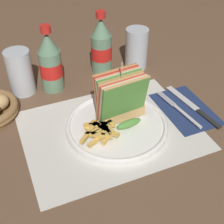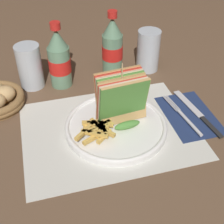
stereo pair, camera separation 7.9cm
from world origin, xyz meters
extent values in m
plane|color=brown|center=(0.00, 0.00, 0.00)|extent=(4.00, 4.00, 0.00)
cube|color=silver|center=(-0.02, 0.00, 0.00)|extent=(0.44, 0.33, 0.00)
cylinder|color=white|center=(0.00, 0.00, 0.01)|extent=(0.26, 0.26, 0.01)
torus|color=white|center=(0.00, 0.00, 0.01)|extent=(0.26, 0.26, 0.01)
cube|color=tan|center=(0.02, 0.00, 0.08)|extent=(0.12, 0.04, 0.12)
cube|color=#518E3D|center=(0.02, 0.00, 0.08)|extent=(0.12, 0.04, 0.12)
cube|color=beige|center=(0.02, 0.01, 0.08)|extent=(0.12, 0.04, 0.12)
cube|color=red|center=(0.02, 0.02, 0.08)|extent=(0.12, 0.04, 0.12)
cube|color=tan|center=(0.02, 0.02, 0.08)|extent=(0.12, 0.04, 0.12)
ellipsoid|color=#518E3D|center=(0.02, -0.03, 0.03)|extent=(0.07, 0.03, 0.02)
cube|color=tan|center=(0.02, 0.01, 0.08)|extent=(0.12, 0.04, 0.12)
cube|color=#518E3D|center=(0.02, 0.02, 0.08)|extent=(0.12, 0.04, 0.12)
cube|color=beige|center=(0.02, 0.03, 0.08)|extent=(0.12, 0.04, 0.12)
cube|color=red|center=(0.02, 0.04, 0.08)|extent=(0.12, 0.04, 0.12)
cube|color=tan|center=(0.02, 0.04, 0.08)|extent=(0.12, 0.04, 0.12)
ellipsoid|color=#518E3D|center=(0.02, 0.02, 0.03)|extent=(0.07, 0.03, 0.02)
cylinder|color=tan|center=(0.02, 0.02, 0.10)|extent=(0.00, 0.00, 0.16)
cube|color=gold|center=(-0.05, -0.02, 0.02)|extent=(0.01, 0.07, 0.01)
cube|color=gold|center=(-0.06, -0.02, 0.02)|extent=(0.05, 0.01, 0.01)
cube|color=gold|center=(-0.06, -0.04, 0.02)|extent=(0.07, 0.04, 0.01)
cube|color=gold|center=(-0.04, -0.04, 0.02)|extent=(0.05, 0.04, 0.01)
cube|color=gold|center=(-0.06, -0.01, 0.02)|extent=(0.04, 0.04, 0.01)
cube|color=gold|center=(-0.05, 0.00, 0.03)|extent=(0.07, 0.02, 0.01)
cube|color=gold|center=(-0.04, 0.00, 0.03)|extent=(0.01, 0.07, 0.01)
cube|color=gold|center=(-0.04, -0.01, 0.03)|extent=(0.06, 0.03, 0.01)
cube|color=gold|center=(-0.06, -0.04, 0.03)|extent=(0.06, 0.04, 0.01)
cube|color=gold|center=(-0.05, -0.01, 0.03)|extent=(0.03, 0.06, 0.01)
cube|color=gold|center=(-0.05, -0.02, 0.03)|extent=(0.07, 0.03, 0.01)
cube|color=gold|center=(-0.04, -0.02, 0.03)|extent=(0.01, 0.06, 0.01)
cube|color=gold|center=(-0.04, -0.03, 0.03)|extent=(0.05, 0.06, 0.01)
cube|color=gold|center=(-0.05, -0.03, 0.03)|extent=(0.06, 0.02, 0.01)
cube|color=gold|center=(-0.05, -0.03, 0.03)|extent=(0.03, 0.05, 0.01)
cube|color=gold|center=(-0.08, -0.02, 0.03)|extent=(0.06, 0.06, 0.01)
cube|color=navy|center=(0.21, 0.00, 0.00)|extent=(0.13, 0.19, 0.00)
cylinder|color=silver|center=(0.19, -0.04, 0.01)|extent=(0.02, 0.11, 0.01)
cylinder|color=silver|center=(0.17, 0.05, 0.01)|extent=(0.01, 0.07, 0.00)
cylinder|color=silver|center=(0.18, 0.05, 0.01)|extent=(0.01, 0.07, 0.00)
cylinder|color=silver|center=(0.18, 0.05, 0.01)|extent=(0.01, 0.07, 0.00)
cylinder|color=silver|center=(0.18, 0.05, 0.01)|extent=(0.01, 0.07, 0.00)
cube|color=black|center=(0.24, -0.06, 0.01)|extent=(0.02, 0.09, 0.00)
cube|color=silver|center=(0.22, 0.04, 0.01)|extent=(0.03, 0.13, 0.00)
cylinder|color=slate|center=(-0.10, 0.24, 0.06)|extent=(0.06, 0.06, 0.12)
cylinder|color=red|center=(-0.10, 0.24, 0.07)|extent=(0.07, 0.07, 0.04)
cone|color=slate|center=(-0.10, 0.24, 0.15)|extent=(0.06, 0.06, 0.06)
cylinder|color=red|center=(-0.10, 0.24, 0.19)|extent=(0.03, 0.03, 0.02)
cylinder|color=slate|center=(0.07, 0.28, 0.06)|extent=(0.06, 0.06, 0.12)
cylinder|color=red|center=(0.07, 0.28, 0.07)|extent=(0.07, 0.07, 0.04)
cone|color=slate|center=(0.07, 0.28, 0.15)|extent=(0.06, 0.06, 0.06)
cylinder|color=red|center=(0.07, 0.28, 0.19)|extent=(0.03, 0.03, 0.02)
cylinder|color=silver|center=(0.18, 0.26, 0.07)|extent=(0.07, 0.07, 0.13)
cylinder|color=black|center=(0.18, 0.26, 0.04)|extent=(0.06, 0.06, 0.08)
cylinder|color=silver|center=(-0.19, 0.26, 0.07)|extent=(0.07, 0.07, 0.13)
ellipsoid|color=tan|center=(-0.27, 0.18, 0.03)|extent=(0.06, 0.05, 0.05)
camera|label=1|loc=(-0.24, -0.54, 0.54)|focal=50.00mm
camera|label=2|loc=(-0.17, -0.57, 0.54)|focal=50.00mm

